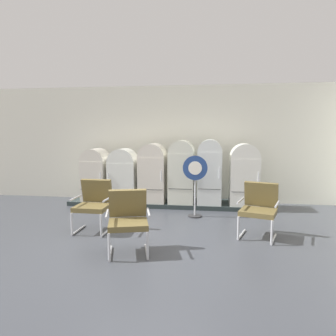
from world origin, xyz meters
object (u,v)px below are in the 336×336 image
object	(u,v)px
refrigerator_0	(96,173)
armchair_left	(94,202)
armchair_center	(128,217)
refrigerator_3	(181,170)
armchair_right	(259,206)
refrigerator_2	(153,171)
refrigerator_4	(210,169)
refrigerator_5	(244,173)
refrigerator_1	(123,174)
sign_stand	(195,184)

from	to	relation	value
refrigerator_0	armchair_left	xyz separation A→B (m)	(0.82, -2.23, -0.27)
armchair_left	armchair_center	world-z (taller)	same
refrigerator_3	armchair_right	distance (m)	2.70
refrigerator_3	armchair_right	bearing A→B (deg)	-51.75
refrigerator_3	refrigerator_0	bearing A→B (deg)	178.97
refrigerator_2	armchair_left	xyz separation A→B (m)	(-0.75, -2.23, -0.35)
refrigerator_2	refrigerator_4	size ratio (longest dim) A/B	0.93
refrigerator_5	armchair_left	size ratio (longest dim) A/B	1.53
refrigerator_5	armchair_right	bearing A→B (deg)	-88.15
refrigerator_5	armchair_left	distance (m)	3.83
refrigerator_0	refrigerator_4	size ratio (longest dim) A/B	0.84
refrigerator_2	refrigerator_5	distance (m)	2.34
refrigerator_0	refrigerator_2	bearing A→B (deg)	-0.02
refrigerator_1	refrigerator_5	xyz separation A→B (m)	(3.13, 0.04, 0.08)
refrigerator_0	refrigerator_2	xyz separation A→B (m)	(1.57, -0.00, 0.08)
refrigerator_3	sign_stand	distance (m)	1.02
refrigerator_0	refrigerator_3	bearing A→B (deg)	-1.03
armchair_right	armchair_center	xyz separation A→B (m)	(-2.20, -1.06, 0.00)
armchair_left	refrigerator_3	bearing A→B (deg)	55.38
refrigerator_1	refrigerator_2	size ratio (longest dim) A/B	0.91
armchair_right	sign_stand	size ratio (longest dim) A/B	0.71
refrigerator_5	armchair_center	world-z (taller)	refrigerator_5
refrigerator_1	sign_stand	distance (m)	2.16
sign_stand	refrigerator_4	bearing A→B (deg)	71.78
refrigerator_1	armchair_right	world-z (taller)	refrigerator_1
refrigerator_2	armchair_right	distance (m)	3.24
refrigerator_2	sign_stand	bearing A→B (deg)	-39.55
refrigerator_3	refrigerator_1	bearing A→B (deg)	179.91
refrigerator_1	refrigerator_0	bearing A→B (deg)	177.10
refrigerator_0	armchair_right	world-z (taller)	refrigerator_0
armchair_right	refrigerator_0	bearing A→B (deg)	151.75
refrigerator_1	refrigerator_5	world-z (taller)	refrigerator_5
armchair_center	sign_stand	xyz separation A→B (m)	(0.95, 2.24, 0.18)
refrigerator_1	armchair_left	size ratio (longest dim) A/B	1.39
refrigerator_3	armchair_center	size ratio (longest dim) A/B	1.61
refrigerator_0	refrigerator_5	size ratio (longest dim) A/B	0.90
refrigerator_1	armchair_center	xyz separation A→B (m)	(1.00, -3.16, -0.26)
refrigerator_0	refrigerator_3	xyz separation A→B (m)	(2.33, -0.04, 0.13)
armchair_center	sign_stand	size ratio (longest dim) A/B	0.71
armchair_left	refrigerator_4	bearing A→B (deg)	45.14
refrigerator_1	armchair_center	bearing A→B (deg)	-72.44
refrigerator_0	sign_stand	xyz separation A→B (m)	(2.73, -0.96, -0.09)
armchair_right	sign_stand	world-z (taller)	sign_stand
armchair_right	refrigerator_1	bearing A→B (deg)	146.76
refrigerator_4	refrigerator_5	world-z (taller)	refrigerator_4
refrigerator_3	refrigerator_4	world-z (taller)	refrigerator_4
refrigerator_0	armchair_left	size ratio (longest dim) A/B	1.38
refrigerator_3	armchair_right	size ratio (longest dim) A/B	1.61
refrigerator_4	refrigerator_5	size ratio (longest dim) A/B	1.07
refrigerator_5	sign_stand	size ratio (longest dim) A/B	1.09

